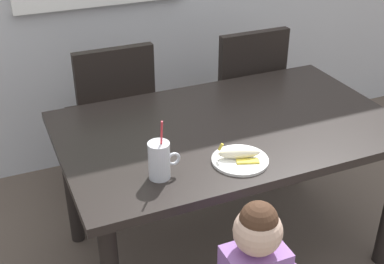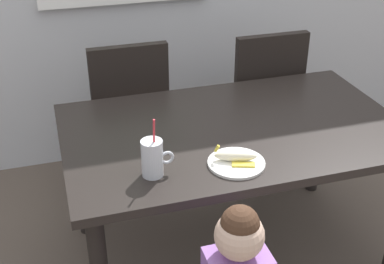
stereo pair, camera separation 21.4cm
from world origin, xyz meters
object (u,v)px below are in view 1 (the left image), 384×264
Objects in this scene: dining_table at (229,142)px; peeled_banana at (240,154)px; milk_cup at (160,162)px; snack_plate at (240,160)px; dining_chair_left at (113,113)px; dining_chair_right at (242,93)px.

dining_table is 8.77× the size of peeled_banana.
dining_table is at bearing 31.76° from milk_cup.
dining_chair_left is at bearing 104.52° from snack_plate.
peeled_banana is at bearing 60.79° from dining_chair_right.
milk_cup reaches higher than dining_chair_left.
dining_chair_left is at bearing 85.80° from milk_cup.
milk_cup is at bearing 175.88° from snack_plate.
milk_cup is (-0.07, -0.98, 0.27)m from dining_chair_left.
milk_cup is 0.34m from peeled_banana.
snack_plate is 0.03m from peeled_banana.
milk_cup is (-0.86, -0.93, 0.27)m from dining_chair_right.
dining_chair_left is 5.48× the size of peeled_banana.
milk_cup is 1.44× the size of peeled_banana.
dining_chair_right is 1.29m from milk_cup.
peeled_banana is (-0.53, -0.94, 0.23)m from dining_chair_right.
dining_table is 0.54m from milk_cup.
dining_chair_left reaches higher than peeled_banana.
peeled_banana is at bearing -2.48° from milk_cup.
dining_table is 0.81m from dining_chair_left.
dining_table is 0.33m from peeled_banana.
milk_cup is at bearing 177.52° from peeled_banana.
peeled_banana is (0.34, -0.01, -0.04)m from milk_cup.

